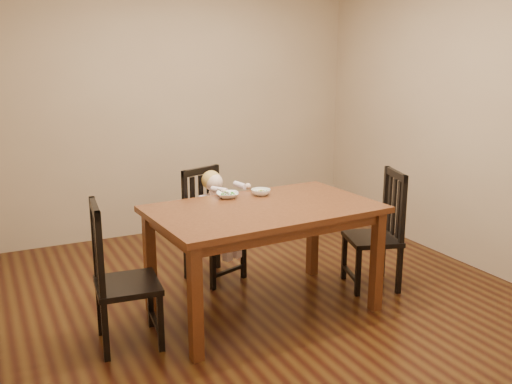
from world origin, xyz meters
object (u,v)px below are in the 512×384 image
toddler (214,214)px  bowl_peas (227,195)px  bowl_veg (261,192)px  dining_table (264,219)px  chair_left (119,278)px  chair_child (211,227)px  chair_right (378,232)px

toddler → bowl_peas: size_ratio=2.89×
toddler → bowl_veg: (0.22, -0.43, 0.26)m
dining_table → bowl_veg: bowl_veg is taller
chair_left → bowl_peas: size_ratio=5.81×
toddler → bowl_veg: bowl_veg is taller
chair_child → toddler: size_ratio=1.94×
chair_left → toddler: 1.27m
chair_child → bowl_peas: (-0.03, -0.43, 0.38)m
dining_table → chair_child: size_ratio=1.77×
chair_child → dining_table: bearing=78.3°
toddler → chair_left: bearing=18.7°
bowl_veg → chair_left: bearing=-163.8°
dining_table → chair_child: 0.84m
dining_table → chair_left: chair_left is taller
chair_child → bowl_peas: chair_child is taller
bowl_peas → bowl_veg: 0.27m
chair_right → chair_left: bearing=108.6°
dining_table → chair_right: (1.06, -0.00, -0.25)m
chair_right → toddler: chair_right is taller
chair_child → chair_right: size_ratio=0.97×
chair_left → toddler: chair_left is taller
chair_left → toddler: bearing=134.1°
dining_table → chair_child: (-0.11, 0.79, -0.27)m
chair_right → bowl_peas: 1.30m
chair_left → bowl_peas: 1.10m
chair_child → bowl_veg: size_ratio=6.32×
chair_left → bowl_veg: bearing=112.1°
dining_table → chair_right: chair_right is taller
toddler → bowl_peas: 0.47m
dining_table → chair_child: bearing=97.8°
dining_table → bowl_peas: bearing=111.2°
dining_table → toddler: toddler is taller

